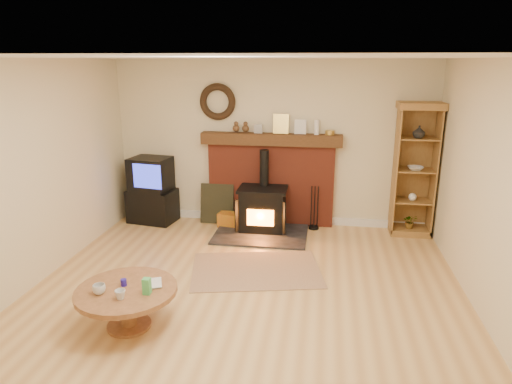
% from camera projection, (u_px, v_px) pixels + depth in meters
% --- Properties ---
extents(ground, '(5.50, 5.50, 0.00)m').
position_uv_depth(ground, '(241.00, 306.00, 4.97)').
color(ground, tan).
rests_on(ground, ground).
extents(room_shell, '(5.02, 5.52, 2.61)m').
position_uv_depth(room_shell, '(239.00, 149.00, 4.58)').
color(room_shell, beige).
rests_on(room_shell, ground).
extents(chimney_breast, '(2.20, 0.22, 1.78)m').
position_uv_depth(chimney_breast, '(271.00, 176.00, 7.28)').
color(chimney_breast, maroon).
rests_on(chimney_breast, ground).
extents(wood_stove, '(1.40, 1.00, 1.26)m').
position_uv_depth(wood_stove, '(262.00, 211.00, 7.04)').
color(wood_stove, black).
rests_on(wood_stove, ground).
extents(area_rug, '(1.81, 1.43, 0.01)m').
position_uv_depth(area_rug, '(256.00, 270.00, 5.81)').
color(area_rug, brown).
rests_on(area_rug, ground).
extents(tv_unit, '(0.80, 0.62, 1.07)m').
position_uv_depth(tv_unit, '(152.00, 191.00, 7.45)').
color(tv_unit, black).
rests_on(tv_unit, ground).
extents(curio_cabinet, '(0.64, 0.46, 2.00)m').
position_uv_depth(curio_cabinet, '(414.00, 170.00, 6.80)').
color(curio_cabinet, brown).
rests_on(curio_cabinet, ground).
extents(firelog_box, '(0.39, 0.29, 0.23)m').
position_uv_depth(firelog_box, '(230.00, 220.00, 7.30)').
color(firelog_box, gold).
rests_on(firelog_box, ground).
extents(leaning_painting, '(0.54, 0.14, 0.65)m').
position_uv_depth(leaning_painting, '(217.00, 204.00, 7.42)').
color(leaning_painting, black).
rests_on(leaning_painting, ground).
extents(fire_tools, '(0.16, 0.16, 0.70)m').
position_uv_depth(fire_tools, '(314.00, 221.00, 7.20)').
color(fire_tools, black).
rests_on(fire_tools, ground).
extents(coffee_table, '(0.99, 0.99, 0.58)m').
position_uv_depth(coffee_table, '(127.00, 296.00, 4.48)').
color(coffee_table, brown).
rests_on(coffee_table, ground).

